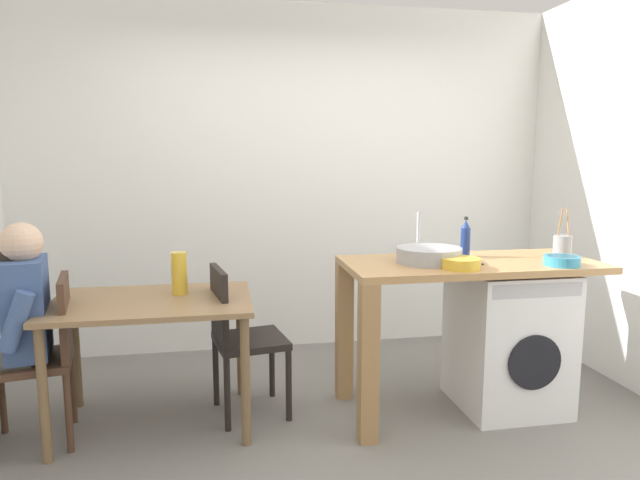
% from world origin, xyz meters
% --- Properties ---
extents(ground_plane, '(5.46, 5.46, 0.00)m').
position_xyz_m(ground_plane, '(0.00, 0.00, 0.00)').
color(ground_plane, slate).
extents(wall_back, '(4.60, 0.10, 2.70)m').
position_xyz_m(wall_back, '(0.00, 1.75, 1.35)').
color(wall_back, white).
rests_on(wall_back, ground_plane).
extents(dining_table, '(1.10, 0.76, 0.74)m').
position_xyz_m(dining_table, '(-0.94, 0.47, 0.64)').
color(dining_table, olive).
rests_on(dining_table, ground_plane).
extents(chair_person_seat, '(0.47, 0.47, 0.90)m').
position_xyz_m(chair_person_seat, '(-1.49, 0.39, 0.51)').
color(chair_person_seat, '#4C3323').
rests_on(chair_person_seat, ground_plane).
extents(chair_opposite, '(0.46, 0.46, 0.90)m').
position_xyz_m(chair_opposite, '(-0.46, 0.51, 0.51)').
color(chair_opposite, black).
rests_on(chair_opposite, ground_plane).
extents(seated_person, '(0.53, 0.54, 1.20)m').
position_xyz_m(seated_person, '(-1.65, 0.36, 0.67)').
color(seated_person, '#595651').
rests_on(seated_person, ground_plane).
extents(kitchen_counter, '(1.50, 0.68, 0.92)m').
position_xyz_m(kitchen_counter, '(0.70, 0.35, 0.76)').
color(kitchen_counter, tan).
rests_on(kitchen_counter, ground_plane).
extents(washing_machine, '(0.60, 0.61, 0.86)m').
position_xyz_m(washing_machine, '(1.17, 0.35, 0.43)').
color(washing_machine, white).
rests_on(washing_machine, ground_plane).
extents(sink_basin, '(0.38, 0.38, 0.09)m').
position_xyz_m(sink_basin, '(0.64, 0.35, 0.97)').
color(sink_basin, '#9EA0A5').
rests_on(sink_basin, kitchen_counter).
extents(tap, '(0.02, 0.02, 0.28)m').
position_xyz_m(tap, '(0.64, 0.53, 1.06)').
color(tap, '#B2B2B7').
rests_on(tap, kitchen_counter).
extents(bottle_tall_green, '(0.06, 0.06, 0.25)m').
position_xyz_m(bottle_tall_green, '(0.94, 0.51, 1.03)').
color(bottle_tall_green, navy).
rests_on(bottle_tall_green, kitchen_counter).
extents(mixing_bowl, '(0.22, 0.22, 0.06)m').
position_xyz_m(mixing_bowl, '(0.75, 0.15, 0.95)').
color(mixing_bowl, gold).
rests_on(mixing_bowl, kitchen_counter).
extents(utensil_crock, '(0.11, 0.11, 0.30)m').
position_xyz_m(utensil_crock, '(1.54, 0.40, 0.99)').
color(utensil_crock, gray).
rests_on(utensil_crock, kitchen_counter).
extents(colander, '(0.20, 0.20, 0.06)m').
position_xyz_m(colander, '(1.36, 0.13, 0.95)').
color(colander, teal).
rests_on(colander, kitchen_counter).
extents(vase, '(0.09, 0.09, 0.25)m').
position_xyz_m(vase, '(-0.79, 0.57, 0.86)').
color(vase, gold).
rests_on(vase, dining_table).
extents(scissors, '(0.15, 0.06, 0.01)m').
position_xyz_m(scissors, '(0.86, 0.25, 0.92)').
color(scissors, '#B2B2B7').
rests_on(scissors, kitchen_counter).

